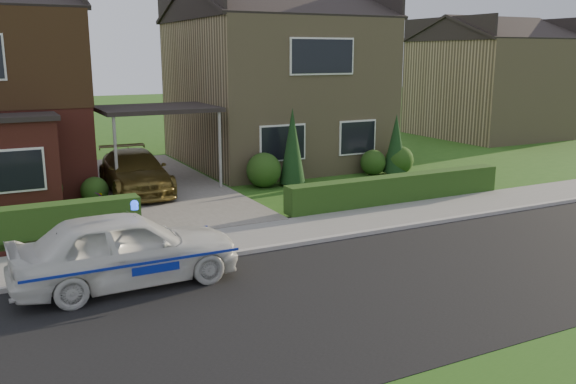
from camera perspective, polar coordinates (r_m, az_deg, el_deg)
ground at (r=11.59m, az=3.09°, el=-10.01°), size 120.00×120.00×0.00m
road at (r=11.59m, az=3.09°, el=-10.01°), size 60.00×6.00×0.02m
kerb at (r=14.12m, az=-3.17°, el=-5.50°), size 60.00×0.16×0.12m
sidewalk at (r=15.04m, az=-4.81°, el=-4.41°), size 60.00×2.00×0.10m
driveway at (r=21.39m, az=-11.89°, el=0.58°), size 3.80×12.00×0.12m
house_right at (r=25.79m, az=-1.39°, el=10.97°), size 7.50×8.06×7.25m
carport_link at (r=20.96m, az=-12.19°, el=7.51°), size 3.80×3.00×2.77m
hedge_right at (r=18.92m, az=10.14°, el=-1.12°), size 7.50×0.55×0.80m
shrub_left_mid at (r=18.96m, az=-22.29°, el=0.18°), size 1.32×1.32×1.32m
shrub_left_near at (r=19.48m, az=-17.64°, el=0.14°), size 0.84×0.84×0.84m
shrub_right_near at (r=20.87m, az=-2.28°, el=2.06°), size 1.20×1.20×1.20m
shrub_right_mid at (r=23.26m, az=7.96°, el=2.76°), size 0.96×0.96×0.96m
shrub_right_far at (r=23.59m, az=10.37°, el=2.97°), size 1.08×1.08×1.08m
conifer_a at (r=21.01m, az=0.41°, el=4.08°), size 0.90×0.90×2.60m
conifer_b at (r=23.39m, az=10.04°, el=4.28°), size 0.90×0.90×2.20m
neighbour_right at (r=35.85m, az=18.28°, el=9.16°), size 6.50×7.00×5.20m
police_car at (r=12.43m, az=-14.92°, el=-5.17°), size 4.03×4.42×1.66m
driveway_car at (r=20.28m, az=-14.12°, el=1.86°), size 1.97×4.55×1.30m
potted_plant_c at (r=18.09m, az=-17.14°, el=-1.06°), size 0.41×0.41×0.66m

